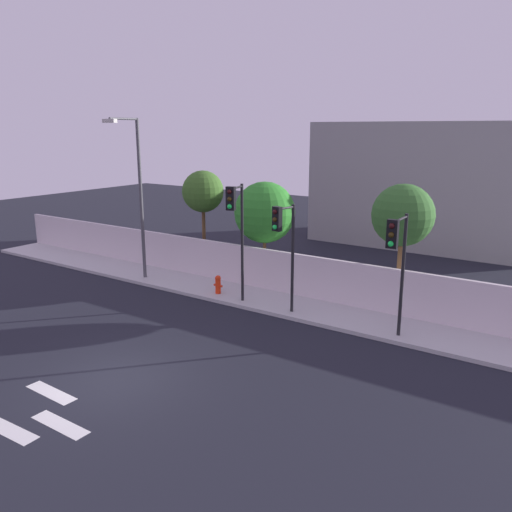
{
  "coord_description": "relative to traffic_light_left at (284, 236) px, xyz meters",
  "views": [
    {
      "loc": [
        11.23,
        -9.15,
        7.13
      ],
      "look_at": [
        0.58,
        6.5,
        2.46
      ],
      "focal_mm": 36.47,
      "sensor_mm": 36.0,
      "label": 1
    }
  ],
  "objects": [
    {
      "name": "ground_plane",
      "position": [
        -1.45,
        -7.05,
        -3.24
      ],
      "size": [
        80.0,
        80.0,
        0.0
      ],
      "primitive_type": "plane",
      "color": "black"
    },
    {
      "name": "sidewalk",
      "position": [
        -1.45,
        1.15,
        -3.16
      ],
      "size": [
        36.0,
        2.4,
        0.15
      ],
      "primitive_type": "cube",
      "color": "#B6B6B6",
      "rests_on": "ground"
    },
    {
      "name": "perimeter_wall",
      "position": [
        -1.45,
        2.44,
        -2.19
      ],
      "size": [
        36.0,
        0.18,
        1.8
      ],
      "primitive_type": "cube",
      "color": "silver",
      "rests_on": "sidewalk"
    },
    {
      "name": "traffic_light_left",
      "position": [
        0.0,
        0.0,
        0.0
      ],
      "size": [
        0.43,
        1.13,
        4.22
      ],
      "color": "black",
      "rests_on": "sidewalk"
    },
    {
      "name": "traffic_light_center",
      "position": [
        -2.13,
        -0.09,
        0.44
      ],
      "size": [
        0.51,
        1.35,
        4.85
      ],
      "color": "black",
      "rests_on": "sidewalk"
    },
    {
      "name": "traffic_light_right",
      "position": [
        4.41,
        -0.28,
        0.05
      ],
      "size": [
        0.35,
        1.63,
        4.26
      ],
      "color": "black",
      "rests_on": "sidewalk"
    },
    {
      "name": "street_lamp_curbside",
      "position": [
        -8.15,
        0.43,
        1.28
      ],
      "size": [
        0.76,
        2.12,
        7.42
      ],
      "color": "#4C4C51",
      "rests_on": "sidewalk"
    },
    {
      "name": "fire_hydrant",
      "position": [
        -3.69,
        0.66,
        -2.66
      ],
      "size": [
        0.44,
        0.26,
        0.81
      ],
      "color": "red",
      "rests_on": "sidewalk"
    },
    {
      "name": "roadside_tree_leftmost",
      "position": [
        -6.98,
        3.7,
        0.79
      ],
      "size": [
        2.08,
        2.08,
        5.1
      ],
      "color": "brown",
      "rests_on": "ground"
    },
    {
      "name": "roadside_tree_midleft",
      "position": [
        -3.28,
        3.7,
        0.09
      ],
      "size": [
        2.84,
        2.84,
        4.76
      ],
      "color": "brown",
      "rests_on": "ground"
    },
    {
      "name": "roadside_tree_midright",
      "position": [
        3.21,
        3.7,
        0.56
      ],
      "size": [
        2.46,
        2.46,
        5.05
      ],
      "color": "brown",
      "rests_on": "ground"
    },
    {
      "name": "low_building_distant",
      "position": [
        0.25,
        16.44,
        0.51
      ],
      "size": [
        13.08,
        6.0,
        7.5
      ],
      "primitive_type": "cube",
      "color": "gray",
      "rests_on": "ground"
    }
  ]
}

